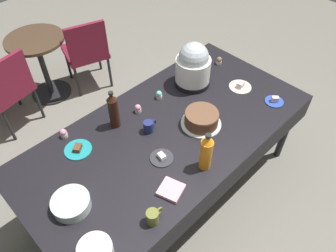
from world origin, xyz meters
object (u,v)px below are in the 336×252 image
at_px(dessert_plate_cream, 240,86).
at_px(round_cafe_table, 40,57).
at_px(coffee_mug_olive, 153,217).
at_px(cupcake_cocoa, 159,95).
at_px(soda_bottle_cola, 114,110).
at_px(glass_salad_bowl, 71,203).
at_px(dessert_plate_charcoal, 162,157).
at_px(cupcake_vanilla, 64,133).
at_px(frosted_layer_cake, 201,119).
at_px(maroon_chair_left, 6,88).
at_px(ceramic_snack_bowl, 96,251).
at_px(potluck_table, 168,136).
at_px(dessert_plate_cobalt, 274,101).
at_px(cupcake_berry, 138,109).
at_px(dessert_plate_teal, 78,149).
at_px(slow_cooker, 193,66).
at_px(soda_bottle_orange_juice, 206,152).
at_px(coffee_mug_navy, 149,126).
at_px(maroon_chair_right, 86,50).
at_px(cupcake_lemon, 219,61).

xyz_separation_m(dessert_plate_cream, round_cafe_table, (-0.82, 1.94, -0.26)).
bearing_deg(round_cafe_table, coffee_mug_olive, -102.31).
bearing_deg(cupcake_cocoa, soda_bottle_cola, 178.97).
xyz_separation_m(glass_salad_bowl, dessert_plate_cream, (1.60, -0.03, -0.02)).
xyz_separation_m(dessert_plate_charcoal, cupcake_vanilla, (-0.36, 0.63, 0.02)).
bearing_deg(dessert_plate_cream, frosted_layer_cake, -174.44).
bearing_deg(cupcake_vanilla, maroon_chair_left, 88.57).
distance_m(frosted_layer_cake, ceramic_snack_bowl, 1.15).
bearing_deg(glass_salad_bowl, potluck_table, 2.61).
distance_m(cupcake_vanilla, soda_bottle_cola, 0.39).
bearing_deg(dessert_plate_cobalt, soda_bottle_cola, 146.96).
bearing_deg(coffee_mug_olive, potluck_table, 38.54).
distance_m(cupcake_berry, cupcake_cocoa, 0.22).
distance_m(dessert_plate_teal, cupcake_cocoa, 0.77).
height_order(slow_cooker, round_cafe_table, slow_cooker).
distance_m(soda_bottle_orange_juice, coffee_mug_olive, 0.52).
distance_m(cupcake_berry, coffee_mug_navy, 0.22).
xyz_separation_m(potluck_table, dessert_plate_charcoal, (-0.21, -0.15, 0.07)).
height_order(cupcake_berry, coffee_mug_navy, coffee_mug_navy).
xyz_separation_m(potluck_table, soda_bottle_orange_juice, (-0.05, -0.39, 0.20)).
height_order(maroon_chair_left, maroon_chair_right, same).
height_order(dessert_plate_teal, coffee_mug_olive, coffee_mug_olive).
bearing_deg(cupcake_berry, cupcake_lemon, -2.28).
relative_size(cupcake_lemon, soda_bottle_orange_juice, 0.22).
distance_m(frosted_layer_cake, cupcake_lemon, 0.79).
distance_m(frosted_layer_cake, cupcake_berry, 0.49).
bearing_deg(dessert_plate_cream, dessert_plate_cobalt, -81.36).
relative_size(glass_salad_bowl, cupcake_lemon, 3.39).
height_order(dessert_plate_teal, soda_bottle_orange_juice, soda_bottle_orange_juice).
xyz_separation_m(cupcake_berry, coffee_mug_olive, (-0.53, -0.75, 0.02)).
bearing_deg(soda_bottle_cola, cupcake_vanilla, 153.72).
relative_size(dessert_plate_charcoal, maroon_chair_left, 0.19).
bearing_deg(dessert_plate_cobalt, cupcake_vanilla, 148.51).
xyz_separation_m(dessert_plate_charcoal, maroon_chair_left, (-0.33, 1.80, -0.27)).
relative_size(cupcake_lemon, cupcake_vanilla, 1.00).
relative_size(glass_salad_bowl, dessert_plate_cobalt, 1.57).
relative_size(cupcake_vanilla, soda_bottle_cola, 0.22).
distance_m(frosted_layer_cake, soda_bottle_orange_juice, 0.39).
height_order(dessert_plate_cream, soda_bottle_cola, soda_bottle_cola).
distance_m(slow_cooker, round_cafe_table, 1.78).
relative_size(ceramic_snack_bowl, round_cafe_table, 0.26).
relative_size(dessert_plate_cobalt, dessert_plate_teal, 0.78).
xyz_separation_m(slow_cooker, dessert_plate_charcoal, (-0.73, -0.40, -0.17)).
relative_size(frosted_layer_cake, soda_bottle_orange_juice, 0.99).
height_order(potluck_table, cupcake_lemon, cupcake_lemon).
relative_size(dessert_plate_cream, cupcake_lemon, 2.72).
height_order(ceramic_snack_bowl, round_cafe_table, ceramic_snack_bowl).
distance_m(ceramic_snack_bowl, dessert_plate_cobalt, 1.72).
xyz_separation_m(ceramic_snack_bowl, cupcake_berry, (0.88, 0.68, -0.01)).
bearing_deg(dessert_plate_teal, cupcake_lemon, -1.52).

